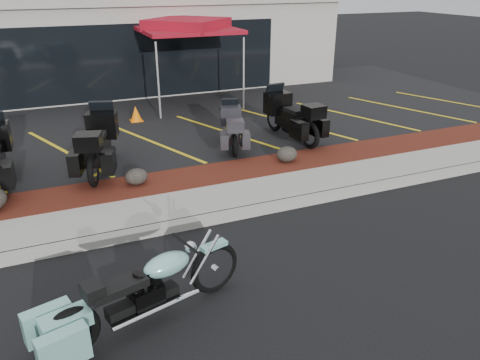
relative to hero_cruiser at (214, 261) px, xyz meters
name	(u,v)px	position (x,y,z in m)	size (l,w,h in m)	color
ground	(225,246)	(0.58, 1.12, -0.52)	(90.00, 90.00, 0.00)	black
curb	(207,220)	(0.58, 2.02, -0.45)	(24.00, 0.25, 0.15)	gray
sidewalk	(196,204)	(0.58, 2.72, -0.45)	(24.00, 1.20, 0.15)	gray
mulch_bed	(180,182)	(0.58, 3.92, -0.44)	(24.00, 1.20, 0.16)	#3D180D
upper_lot	(133,119)	(0.58, 9.32, -0.45)	(26.00, 9.60, 0.15)	black
dealership_building	(100,36)	(0.58, 15.59, 1.48)	(18.00, 8.16, 4.00)	gray
boulder_mid	(136,177)	(-0.35, 3.99, -0.19)	(0.49, 0.41, 0.35)	black
boulder_right	(287,154)	(3.29, 3.94, -0.18)	(0.52, 0.44, 0.37)	black
hero_cruiser	(214,261)	(0.00, 0.00, 0.00)	(2.98, 0.76, 1.05)	#7CC2B6
touring_black_mid	(104,130)	(-0.70, 5.96, 0.34)	(2.46, 0.94, 1.43)	black
touring_grey	(230,119)	(2.67, 6.09, 0.20)	(1.97, 0.75, 1.15)	#2B2B30
touring_black_rear	(275,107)	(4.13, 6.29, 0.32)	(2.39, 0.91, 1.39)	black
traffic_cone	(136,114)	(0.61, 8.85, -0.14)	(0.36, 0.36, 0.47)	orange
popup_canopy	(187,27)	(2.82, 10.29, 2.22)	(3.81, 3.81, 2.86)	silver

